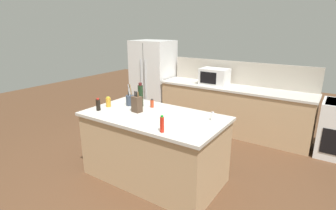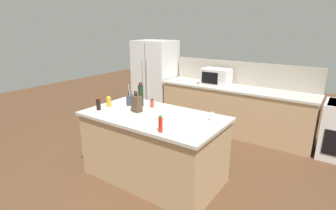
% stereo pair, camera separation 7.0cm
% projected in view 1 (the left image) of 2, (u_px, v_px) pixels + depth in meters
% --- Properties ---
extents(ground_plane, '(14.00, 14.00, 0.00)m').
position_uv_depth(ground_plane, '(155.00, 176.00, 3.79)').
color(ground_plane, brown).
extents(back_counter_run, '(2.99, 0.66, 0.94)m').
position_uv_depth(back_counter_run, '(232.00, 110.00, 5.24)').
color(back_counter_run, tan).
rests_on(back_counter_run, ground_plane).
extents(wall_backsplash, '(2.95, 0.03, 0.46)m').
position_uv_depth(wall_backsplash, '(240.00, 73.00, 5.29)').
color(wall_backsplash, '#B2A899').
rests_on(wall_backsplash, back_counter_run).
extents(kitchen_island, '(1.92, 1.06, 0.94)m').
position_uv_depth(kitchen_island, '(154.00, 147.00, 3.65)').
color(kitchen_island, tan).
rests_on(kitchen_island, ground_plane).
extents(refrigerator, '(0.90, 0.75, 1.76)m').
position_uv_depth(refrigerator, '(153.00, 78.00, 6.22)').
color(refrigerator, white).
rests_on(refrigerator, ground_plane).
extents(microwave, '(0.55, 0.39, 0.33)m').
position_uv_depth(microwave, '(214.00, 77.00, 5.27)').
color(microwave, white).
rests_on(microwave, back_counter_run).
extents(knife_block, '(0.14, 0.12, 0.29)m').
position_uv_depth(knife_block, '(137.00, 104.00, 3.61)').
color(knife_block, '#4C3828').
rests_on(knife_block, kitchen_island).
extents(utensil_crock, '(0.12, 0.12, 0.32)m').
position_uv_depth(utensil_crock, '(130.00, 100.00, 3.92)').
color(utensil_crock, '#333D4C').
rests_on(utensil_crock, kitchen_island).
extents(spice_jar_paprika, '(0.05, 0.05, 0.12)m').
position_uv_depth(spice_jar_paprika, '(152.00, 103.00, 3.83)').
color(spice_jar_paprika, '#B73D1E').
rests_on(spice_jar_paprika, kitchen_island).
extents(hot_sauce_bottle, '(0.05, 0.05, 0.20)m').
position_uv_depth(hot_sauce_bottle, '(162.00, 124.00, 2.92)').
color(hot_sauce_bottle, red).
rests_on(hot_sauce_bottle, kitchen_island).
extents(salt_shaker, '(0.05, 0.05, 0.11)m').
position_uv_depth(salt_shaker, '(213.00, 116.00, 3.30)').
color(salt_shaker, silver).
rests_on(salt_shaker, kitchen_island).
extents(wine_bottle, '(0.08, 0.08, 0.36)m').
position_uv_depth(wine_bottle, '(141.00, 95.00, 3.84)').
color(wine_bottle, black).
rests_on(wine_bottle, kitchen_island).
extents(honey_jar, '(0.07, 0.07, 0.15)m').
position_uv_depth(honey_jar, '(108.00, 102.00, 3.85)').
color(honey_jar, gold).
rests_on(honey_jar, kitchen_island).
extents(soy_sauce_bottle, '(0.06, 0.06, 0.18)m').
position_uv_depth(soy_sauce_bottle, '(98.00, 105.00, 3.68)').
color(soy_sauce_bottle, black).
rests_on(soy_sauce_bottle, kitchen_island).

